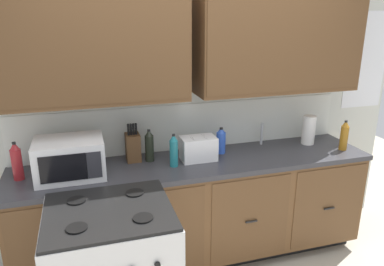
{
  "coord_description": "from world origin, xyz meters",
  "views": [
    {
      "loc": [
        -0.83,
        -2.34,
        2.06
      ],
      "look_at": [
        -0.04,
        0.27,
        1.16
      ],
      "focal_mm": 34.8,
      "sensor_mm": 36.0,
      "label": 1
    }
  ],
  "objects_px": {
    "toaster": "(198,148)",
    "knife_block": "(133,147)",
    "paper_towel_roll": "(309,130)",
    "bottle_blue": "(221,141)",
    "bottle_red": "(17,161)",
    "bottle_dark": "(149,146)",
    "bottle_teal": "(174,151)",
    "microwave": "(70,158)",
    "bottle_amber": "(344,136)"
  },
  "relations": [
    {
      "from": "paper_towel_roll",
      "to": "bottle_dark",
      "type": "distance_m",
      "value": 1.45
    },
    {
      "from": "toaster",
      "to": "bottle_blue",
      "type": "xyz_separation_m",
      "value": [
        0.23,
        0.09,
        0.01
      ]
    },
    {
      "from": "bottle_red",
      "to": "bottle_blue",
      "type": "relative_size",
      "value": 1.26
    },
    {
      "from": "paper_towel_roll",
      "to": "bottle_dark",
      "type": "xyz_separation_m",
      "value": [
        -1.45,
        0.01,
        -0.0
      ]
    },
    {
      "from": "toaster",
      "to": "paper_towel_roll",
      "type": "distance_m",
      "value": 1.07
    },
    {
      "from": "bottle_teal",
      "to": "bottle_red",
      "type": "xyz_separation_m",
      "value": [
        -1.12,
        0.09,
        0.01
      ]
    },
    {
      "from": "bottle_red",
      "to": "bottle_dark",
      "type": "bearing_deg",
      "value": 4.31
    },
    {
      "from": "knife_block",
      "to": "bottle_red",
      "type": "height_order",
      "value": "knife_block"
    },
    {
      "from": "toaster",
      "to": "bottle_amber",
      "type": "distance_m",
      "value": 1.28
    },
    {
      "from": "bottle_teal",
      "to": "bottle_amber",
      "type": "xyz_separation_m",
      "value": [
        1.49,
        -0.07,
        0.0
      ]
    },
    {
      "from": "bottle_dark",
      "to": "bottle_amber",
      "type": "distance_m",
      "value": 1.67
    },
    {
      "from": "knife_block",
      "to": "bottle_dark",
      "type": "distance_m",
      "value": 0.13
    },
    {
      "from": "toaster",
      "to": "paper_towel_roll",
      "type": "relative_size",
      "value": 1.08
    },
    {
      "from": "knife_block",
      "to": "bottle_teal",
      "type": "relative_size",
      "value": 1.19
    },
    {
      "from": "toaster",
      "to": "bottle_red",
      "type": "distance_m",
      "value": 1.34
    },
    {
      "from": "paper_towel_roll",
      "to": "bottle_blue",
      "type": "height_order",
      "value": "paper_towel_roll"
    },
    {
      "from": "bottle_dark",
      "to": "microwave",
      "type": "bearing_deg",
      "value": -168.42
    },
    {
      "from": "bottle_blue",
      "to": "microwave",
      "type": "bearing_deg",
      "value": -174.06
    },
    {
      "from": "toaster",
      "to": "knife_block",
      "type": "relative_size",
      "value": 0.9
    },
    {
      "from": "microwave",
      "to": "bottle_teal",
      "type": "height_order",
      "value": "microwave"
    },
    {
      "from": "knife_block",
      "to": "paper_towel_roll",
      "type": "height_order",
      "value": "knife_block"
    },
    {
      "from": "bottle_teal",
      "to": "bottle_blue",
      "type": "xyz_separation_m",
      "value": [
        0.45,
        0.16,
        -0.02
      ]
    },
    {
      "from": "microwave",
      "to": "bottle_blue",
      "type": "height_order",
      "value": "microwave"
    },
    {
      "from": "bottle_dark",
      "to": "bottle_blue",
      "type": "relative_size",
      "value": 1.18
    },
    {
      "from": "bottle_teal",
      "to": "toaster",
      "type": "bearing_deg",
      "value": 18.7
    },
    {
      "from": "microwave",
      "to": "knife_block",
      "type": "xyz_separation_m",
      "value": [
        0.48,
        0.17,
        -0.02
      ]
    },
    {
      "from": "knife_block",
      "to": "bottle_amber",
      "type": "bearing_deg",
      "value": -8.97
    },
    {
      "from": "bottle_teal",
      "to": "bottle_red",
      "type": "relative_size",
      "value": 0.93
    },
    {
      "from": "microwave",
      "to": "bottle_blue",
      "type": "distance_m",
      "value": 1.22
    },
    {
      "from": "bottle_dark",
      "to": "bottle_red",
      "type": "relative_size",
      "value": 0.94
    },
    {
      "from": "bottle_dark",
      "to": "bottle_red",
      "type": "distance_m",
      "value": 0.96
    },
    {
      "from": "bottle_amber",
      "to": "bottle_blue",
      "type": "distance_m",
      "value": 1.07
    },
    {
      "from": "toaster",
      "to": "bottle_dark",
      "type": "bearing_deg",
      "value": 167.34
    },
    {
      "from": "toaster",
      "to": "bottle_amber",
      "type": "height_order",
      "value": "bottle_amber"
    },
    {
      "from": "bottle_amber",
      "to": "bottle_blue",
      "type": "relative_size",
      "value": 1.17
    },
    {
      "from": "microwave",
      "to": "bottle_amber",
      "type": "height_order",
      "value": "microwave"
    },
    {
      "from": "paper_towel_roll",
      "to": "bottle_teal",
      "type": "xyz_separation_m",
      "value": [
        -1.29,
        -0.15,
        -0.0
      ]
    },
    {
      "from": "bottle_dark",
      "to": "bottle_amber",
      "type": "xyz_separation_m",
      "value": [
        1.65,
        -0.23,
        -0.0
      ]
    },
    {
      "from": "bottle_red",
      "to": "bottle_blue",
      "type": "height_order",
      "value": "bottle_red"
    },
    {
      "from": "toaster",
      "to": "bottle_amber",
      "type": "bearing_deg",
      "value": -6.48
    },
    {
      "from": "knife_block",
      "to": "bottle_dark",
      "type": "bearing_deg",
      "value": -22.07
    },
    {
      "from": "paper_towel_roll",
      "to": "bottle_red",
      "type": "relative_size",
      "value": 0.92
    },
    {
      "from": "bottle_teal",
      "to": "bottle_blue",
      "type": "relative_size",
      "value": 1.16
    },
    {
      "from": "paper_towel_roll",
      "to": "bottle_amber",
      "type": "xyz_separation_m",
      "value": [
        0.2,
        -0.22,
        -0.0
      ]
    },
    {
      "from": "microwave",
      "to": "bottle_blue",
      "type": "xyz_separation_m",
      "value": [
        1.21,
        0.13,
        -0.03
      ]
    },
    {
      "from": "knife_block",
      "to": "paper_towel_roll",
      "type": "relative_size",
      "value": 1.19
    },
    {
      "from": "bottle_dark",
      "to": "bottle_teal",
      "type": "height_order",
      "value": "bottle_dark"
    },
    {
      "from": "toaster",
      "to": "bottle_red",
      "type": "height_order",
      "value": "bottle_red"
    },
    {
      "from": "microwave",
      "to": "paper_towel_roll",
      "type": "relative_size",
      "value": 1.85
    },
    {
      "from": "bottle_dark",
      "to": "bottle_teal",
      "type": "xyz_separation_m",
      "value": [
        0.16,
        -0.16,
        -0.0
      ]
    }
  ]
}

